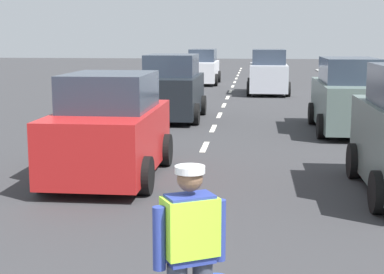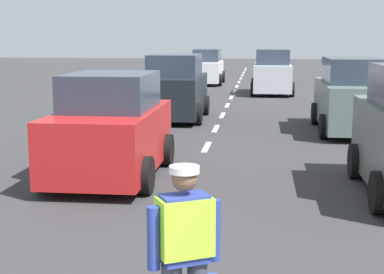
% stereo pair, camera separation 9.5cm
% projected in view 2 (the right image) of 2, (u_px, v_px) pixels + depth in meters
% --- Properties ---
extents(ground_plane, '(96.00, 96.00, 0.00)m').
position_uv_depth(ground_plane, '(228.00, 105.00, 23.91)').
color(ground_plane, '#333335').
extents(lane_center_line, '(0.14, 46.40, 0.01)m').
position_uv_depth(lane_center_line, '(233.00, 94.00, 28.02)').
color(lane_center_line, silver).
rests_on(lane_center_line, ground).
extents(road_worker, '(0.65, 0.59, 1.67)m').
position_uv_depth(road_worker, '(187.00, 249.00, 5.13)').
color(road_worker, '#383D4C').
rests_on(road_worker, ground).
extents(car_oncoming_lead, '(2.05, 3.82, 2.04)m').
position_uv_depth(car_oncoming_lead, '(111.00, 130.00, 11.54)').
color(car_oncoming_lead, red).
rests_on(car_oncoming_lead, ground).
extents(car_parked_far, '(1.93, 4.35, 2.13)m').
position_uv_depth(car_parked_far, '(350.00, 98.00, 17.02)').
color(car_parked_far, slate).
rests_on(car_parked_far, ground).
extents(car_oncoming_second, '(2.07, 3.92, 2.14)m').
position_uv_depth(car_oncoming_second, '(175.00, 89.00, 19.62)').
color(car_oncoming_second, black).
rests_on(car_oncoming_second, ground).
extents(car_outgoing_far, '(1.98, 3.89, 2.11)m').
position_uv_depth(car_outgoing_far, '(272.00, 73.00, 28.06)').
color(car_outgoing_far, silver).
rests_on(car_outgoing_far, ground).
extents(car_oncoming_third, '(1.88, 4.26, 1.98)m').
position_uv_depth(car_oncoming_third, '(207.00, 68.00, 33.89)').
color(car_oncoming_third, silver).
rests_on(car_oncoming_third, ground).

